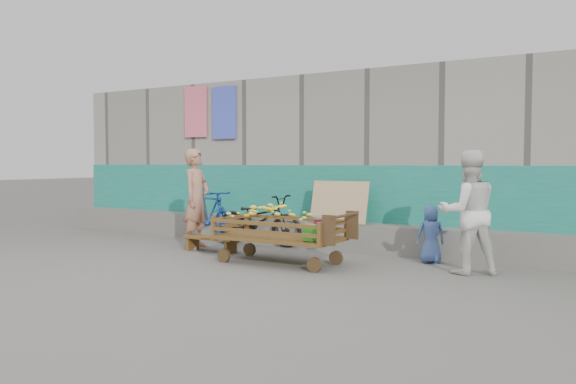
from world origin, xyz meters
The scene contains 9 objects.
ground centered at (0.00, 0.00, 0.00)m, with size 80.00×80.00×0.00m, color #605D58.
building_wall centered at (0.00, 4.05, 1.47)m, with size 12.00×3.50×3.00m.
banana_cart centered at (0.05, 0.70, 0.56)m, with size 1.95×0.89×0.83m.
bench centered at (-1.43, 1.04, 0.18)m, with size 0.98×0.29×0.24m.
vendor_man centered at (-1.89, 1.23, 0.84)m, with size 0.61×0.40×1.68m, color #AC735A.
woman centered at (2.57, 1.33, 0.80)m, with size 0.78×0.61×1.61m, color white.
child centered at (1.94, 1.84, 0.42)m, with size 0.41×0.26×0.83m, color #3F5CA3.
bicycle_dark centered at (-1.16, 2.05, 0.45)m, with size 0.59×1.70×0.89m, color black.
bicycle_blue centered at (-2.26, 2.05, 0.48)m, with size 0.46×1.61×0.97m, color navy.
Camera 1 is at (4.25, -6.10, 1.44)m, focal length 35.00 mm.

